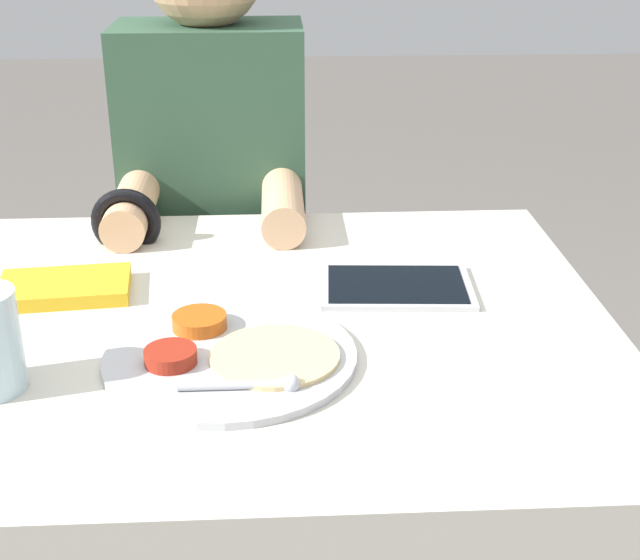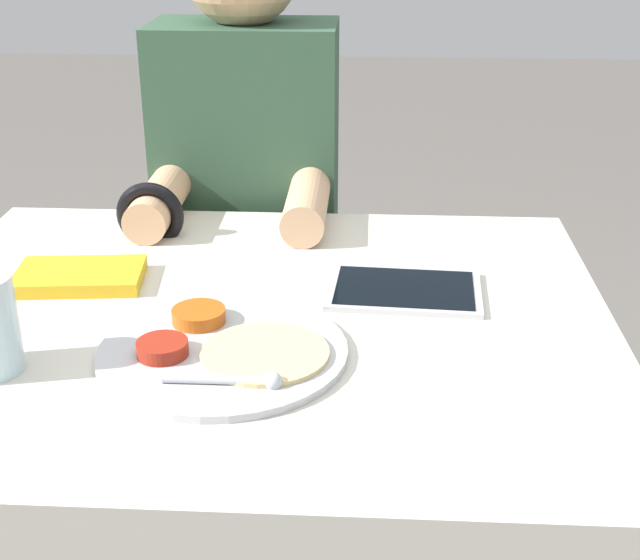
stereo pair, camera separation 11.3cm
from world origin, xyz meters
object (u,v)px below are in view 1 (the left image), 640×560
object	(u,v)px
thali_tray	(231,355)
person_diner	(218,258)
tablet_device	(396,286)
red_notebook	(65,288)

from	to	relation	value
thali_tray	person_diner	bearing A→B (deg)	94.81
thali_tray	tablet_device	world-z (taller)	thali_tray
thali_tray	person_diner	size ratio (longest dim) A/B	0.25
tablet_device	thali_tray	bearing A→B (deg)	-139.45
tablet_device	person_diner	world-z (taller)	person_diner
red_notebook	tablet_device	size ratio (longest dim) A/B	0.85
person_diner	red_notebook	bearing A→B (deg)	-112.21
tablet_device	person_diner	distance (m)	0.55
red_notebook	tablet_device	world-z (taller)	red_notebook
tablet_device	person_diner	size ratio (longest dim) A/B	0.18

